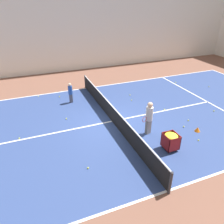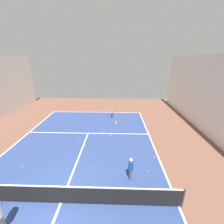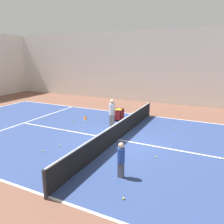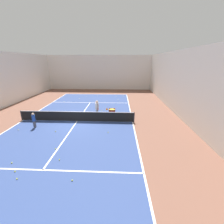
{
  "view_description": "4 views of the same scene",
  "coord_description": "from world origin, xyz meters",
  "views": [
    {
      "loc": [
        9.57,
        -3.83,
        6.08
      ],
      "look_at": [
        0.0,
        0.0,
        0.58
      ],
      "focal_mm": 35.0,
      "sensor_mm": 36.0,
      "label": 1
    },
    {
      "loc": [
        -2.46,
        4.88,
        6.08
      ],
      "look_at": [
        -1.95,
        -10.55,
        0.62
      ],
      "focal_mm": 24.0,
      "sensor_mm": 36.0,
      "label": 2
    },
    {
      "loc": [
        -9.57,
        -4.29,
        4.15
      ],
      "look_at": [
        1.75,
        1.23,
        0.94
      ],
      "focal_mm": 35.0,
      "sensor_mm": 36.0,
      "label": 3
    },
    {
      "loc": [
        3.9,
        -12.9,
        5.38
      ],
      "look_at": [
        3.23,
        1.49,
        0.46
      ],
      "focal_mm": 24.0,
      "sensor_mm": 36.0,
      "label": 4
    }
  ],
  "objects": [
    {
      "name": "line_service_far",
      "position": [
        0.0,
        6.69,
        0.01
      ],
      "size": [
        10.44,
        0.1,
        0.0
      ],
      "primitive_type": "cube",
      "color": "white",
      "rests_on": "ground"
    },
    {
      "name": "training_cone_0",
      "position": [
        2.53,
        3.65,
        0.13
      ],
      "size": [
        0.28,
        0.28,
        0.25
      ],
      "primitive_type": "cone",
      "color": "orange",
      "rests_on": "ground"
    },
    {
      "name": "line_sideline_right",
      "position": [
        5.22,
        0.0,
        0.01
      ],
      "size": [
        0.1,
        24.32,
        0.0
      ],
      "primitive_type": "cube",
      "color": "white",
      "rests_on": "ground"
    },
    {
      "name": "tennis_ball_30",
      "position": [
        3.09,
        -2.26,
        0.04
      ],
      "size": [
        0.07,
        0.07,
        0.07
      ],
      "primitive_type": "sphere",
      "color": "yellow",
      "rests_on": "ground"
    },
    {
      "name": "tennis_ball_15",
      "position": [
        3.21,
        3.14,
        0.04
      ],
      "size": [
        0.07,
        0.07,
        0.07
      ],
      "primitive_type": "sphere",
      "color": "yellow",
      "rests_on": "ground"
    },
    {
      "name": "tennis_ball_22",
      "position": [
        1.52,
        3.91,
        0.04
      ],
      "size": [
        0.07,
        0.07,
        0.07
      ],
      "primitive_type": "sphere",
      "color": "yellow",
      "rests_on": "ground"
    },
    {
      "name": "tennis_ball_35",
      "position": [
        1.96,
        3.26,
        0.04
      ],
      "size": [
        0.07,
        0.07,
        0.07
      ],
      "primitive_type": "sphere",
      "color": "yellow",
      "rests_on": "ground"
    },
    {
      "name": "tennis_ball_27",
      "position": [
        -2.0,
        2.18,
        0.04
      ],
      "size": [
        0.07,
        0.07,
        0.07
      ],
      "primitive_type": "sphere",
      "color": "yellow",
      "rests_on": "ground"
    },
    {
      "name": "coach_at_net",
      "position": [
        1.75,
        1.22,
        0.98
      ],
      "size": [
        0.42,
        0.68,
        1.71
      ],
      "rotation": [
        0.0,
        0.0,
        -1.32
      ],
      "color": "gray",
      "rests_on": "ground"
    },
    {
      "name": "ground_plane",
      "position": [
        0.0,
        0.0,
        0.0
      ],
      "size": [
        37.83,
        37.83,
        0.0
      ],
      "primitive_type": "plane",
      "color": "brown"
    },
    {
      "name": "tennis_ball_5",
      "position": [
        -2.81,
        2.46,
        0.04
      ],
      "size": [
        0.07,
        0.07,
        0.07
      ],
      "primitive_type": "sphere",
      "color": "yellow",
      "rests_on": "ground"
    },
    {
      "name": "tennis_ball_10",
      "position": [
        -2.03,
        8.7,
        0.04
      ],
      "size": [
        0.07,
        0.07,
        0.07
      ],
      "primitive_type": "sphere",
      "color": "yellow",
      "rests_on": "ground"
    },
    {
      "name": "hall_enclosure_left",
      "position": [
        -10.05,
        0.0,
        3.24
      ],
      "size": [
        0.15,
        34.13,
        6.48
      ],
      "color": "silver",
      "rests_on": "ground"
    },
    {
      "name": "tennis_ball_23",
      "position": [
        -0.07,
        3.42,
        0.04
      ],
      "size": [
        0.07,
        0.07,
        0.07
      ],
      "primitive_type": "sphere",
      "color": "yellow",
      "rests_on": "ground"
    },
    {
      "name": "tennis_ball_19",
      "position": [
        -4.95,
        -3.44,
        0.04
      ],
      "size": [
        0.07,
        0.07,
        0.07
      ],
      "primitive_type": "sphere",
      "color": "yellow",
      "rests_on": "ground"
    },
    {
      "name": "tennis_ball_18",
      "position": [
        -1.15,
        -2.28,
        0.04
      ],
      "size": [
        0.07,
        0.07,
        0.07
      ],
      "primitive_type": "sphere",
      "color": "yellow",
      "rests_on": "ground"
    },
    {
      "name": "tennis_net",
      "position": [
        0.0,
        0.0,
        0.5
      ],
      "size": [
        10.74,
        0.1,
        0.97
      ],
      "color": "#2D2D33",
      "rests_on": "ground"
    },
    {
      "name": "tennis_ball_8",
      "position": [
        -4.32,
        -2.12,
        0.04
      ],
      "size": [
        0.07,
        0.07,
        0.07
      ],
      "primitive_type": "sphere",
      "color": "yellow",
      "rests_on": "ground"
    },
    {
      "name": "line_centre_service",
      "position": [
        0.0,
        0.0,
        0.01
      ],
      "size": [
        0.1,
        13.37,
        0.0
      ],
      "primitive_type": "cube",
      "color": "white",
      "rests_on": "ground"
    },
    {
      "name": "ball_cart",
      "position": [
        3.23,
        1.49,
        0.56
      ],
      "size": [
        0.64,
        0.6,
        0.79
      ],
      "color": "maroon",
      "rests_on": "ground"
    },
    {
      "name": "line_sideline_left",
      "position": [
        -5.22,
        0.0,
        0.01
      ],
      "size": [
        0.1,
        24.32,
        0.0
      ],
      "primitive_type": "cube",
      "color": "white",
      "rests_on": "ground"
    },
    {
      "name": "child_midcourt",
      "position": [
        -3.22,
        -1.54,
        0.75
      ],
      "size": [
        0.29,
        0.29,
        1.31
      ],
      "rotation": [
        0.0,
        0.0,
        1.48
      ],
      "color": "#4C4C56",
      "rests_on": "ground"
    },
    {
      "name": "court_playing_area",
      "position": [
        0.0,
        0.0,
        0.0
      ],
      "size": [
        10.44,
        24.32,
        0.0
      ],
      "color": "navy",
      "rests_on": "ground"
    },
    {
      "name": "tennis_ball_9",
      "position": [
        -3.7,
        6.91,
        0.04
      ],
      "size": [
        0.07,
        0.07,
        0.07
      ],
      "primitive_type": "sphere",
      "color": "yellow",
      "rests_on": "ground"
    },
    {
      "name": "tennis_ball_28",
      "position": [
        1.17,
        6.06,
        0.04
      ],
      "size": [
        0.07,
        0.07,
        0.07
      ],
      "primitive_type": "sphere",
      "color": "yellow",
      "rests_on": "ground"
    },
    {
      "name": "tennis_ball_1",
      "position": [
        -0.11,
        -4.76,
        0.04
      ],
      "size": [
        0.07,
        0.07,
        0.07
      ],
      "primitive_type": "sphere",
      "color": "yellow",
      "rests_on": "ground"
    }
  ]
}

